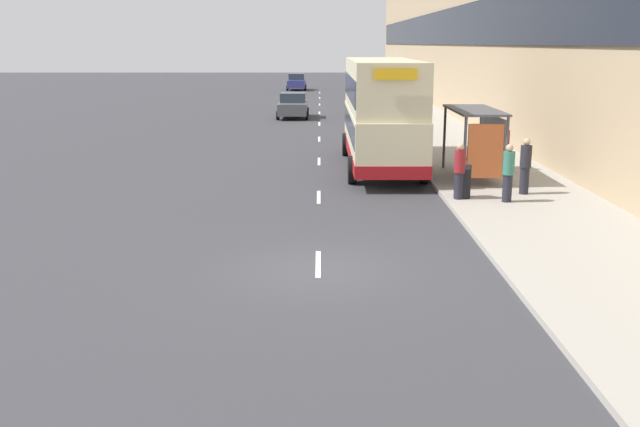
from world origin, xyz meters
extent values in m
plane|color=#38383D|center=(0.00, 0.00, 0.00)|extent=(220.00, 220.00, 0.00)
cube|color=#A39E93|center=(6.50, 38.50, 0.07)|extent=(5.00, 93.00, 0.14)
cube|color=tan|center=(10.50, 38.50, 6.72)|extent=(3.00, 93.00, 13.45)
cube|color=black|center=(8.96, 38.50, 6.05)|extent=(0.12, 89.28, 2.42)
cube|color=silver|center=(0.00, 0.45, 0.01)|extent=(0.12, 2.00, 0.01)
cube|color=silver|center=(0.00, 7.71, 0.01)|extent=(0.12, 2.00, 0.01)
cube|color=silver|center=(0.00, 14.97, 0.01)|extent=(0.12, 2.00, 0.01)
cube|color=silver|center=(0.00, 22.23, 0.01)|extent=(0.12, 2.00, 0.01)
cube|color=silver|center=(0.00, 29.49, 0.01)|extent=(0.12, 2.00, 0.01)
cube|color=silver|center=(0.00, 36.75, 0.01)|extent=(0.12, 2.00, 0.01)
cube|color=silver|center=(0.00, 44.01, 0.01)|extent=(0.12, 2.00, 0.01)
cube|color=silver|center=(0.00, 51.27, 0.01)|extent=(0.12, 2.00, 0.01)
cube|color=silver|center=(0.00, 58.53, 0.01)|extent=(0.12, 2.00, 0.01)
cube|color=#4C4C51|center=(5.60, 10.59, 2.58)|extent=(1.60, 4.20, 0.08)
cylinder|color=#4C4C51|center=(4.90, 8.59, 1.34)|extent=(0.10, 0.10, 2.40)
cylinder|color=#4C4C51|center=(4.90, 12.59, 1.34)|extent=(0.10, 0.10, 2.40)
cylinder|color=#4C4C51|center=(6.30, 8.59, 1.34)|extent=(0.10, 0.10, 2.40)
cylinder|color=#4C4C51|center=(6.30, 12.59, 1.34)|extent=(0.10, 0.10, 2.40)
cube|color=#99A8B2|center=(6.27, 10.59, 1.46)|extent=(0.04, 3.68, 1.92)
cube|color=#D86633|center=(5.60, 8.65, 1.39)|extent=(1.19, 0.10, 1.82)
cube|color=maroon|center=(5.85, 10.59, 0.59)|extent=(0.36, 2.80, 0.08)
cube|color=beige|center=(2.48, 13.22, 1.43)|extent=(2.55, 10.16, 1.85)
cube|color=beige|center=(2.48, 13.22, 3.33)|extent=(2.50, 9.85, 1.95)
cube|color=maroon|center=(2.48, 13.22, 0.72)|extent=(2.58, 10.21, 0.45)
cube|color=#2D3847|center=(2.48, 13.22, 1.79)|extent=(2.58, 9.55, 0.81)
cube|color=#2D3847|center=(2.48, 13.22, 3.23)|extent=(2.55, 9.55, 0.94)
cube|color=yellow|center=(2.48, 8.16, 3.95)|extent=(1.40, 0.08, 0.36)
cylinder|color=black|center=(1.20, 16.68, 0.50)|extent=(0.30, 1.00, 1.00)
cylinder|color=black|center=(3.75, 16.68, 0.50)|extent=(0.30, 1.00, 1.00)
cylinder|color=black|center=(1.20, 10.07, 0.50)|extent=(0.30, 1.00, 1.00)
cylinder|color=black|center=(3.75, 10.07, 0.50)|extent=(0.30, 1.00, 1.00)
cube|color=#4C5156|center=(-1.79, 33.27, 0.68)|extent=(1.90, 4.31, 0.76)
cube|color=#2D3847|center=(-1.79, 33.48, 1.37)|extent=(1.67, 2.07, 0.62)
cylinder|color=black|center=(-0.84, 31.93, 0.30)|extent=(0.20, 0.60, 0.60)
cylinder|color=black|center=(-2.74, 31.93, 0.30)|extent=(0.20, 0.60, 0.60)
cylinder|color=black|center=(-0.84, 34.60, 0.30)|extent=(0.20, 0.60, 0.60)
cylinder|color=black|center=(-2.74, 34.60, 0.30)|extent=(0.20, 0.60, 0.60)
cube|color=navy|center=(-2.48, 62.57, 0.70)|extent=(1.87, 4.22, 0.81)
cube|color=#2D3847|center=(-2.48, 62.78, 1.44)|extent=(1.65, 2.03, 0.66)
cylinder|color=black|center=(-1.55, 61.26, 0.30)|extent=(0.20, 0.60, 0.60)
cylinder|color=black|center=(-3.42, 61.26, 0.30)|extent=(0.20, 0.60, 0.60)
cylinder|color=black|center=(-1.55, 63.88, 0.30)|extent=(0.20, 0.60, 0.60)
cylinder|color=black|center=(-3.42, 63.88, 0.30)|extent=(0.20, 0.60, 0.60)
cylinder|color=#23232D|center=(5.82, 6.41, 0.57)|extent=(0.29, 0.29, 0.85)
cylinder|color=#337260|center=(5.82, 6.41, 1.35)|extent=(0.36, 0.36, 0.71)
sphere|color=tan|center=(5.82, 6.41, 1.82)|extent=(0.23, 0.23, 0.23)
cylinder|color=#23232D|center=(7.15, 12.11, 0.56)|extent=(0.29, 0.29, 0.84)
cylinder|color=maroon|center=(7.15, 12.11, 1.33)|extent=(0.35, 0.35, 0.70)
sphere|color=tan|center=(7.15, 12.11, 1.79)|extent=(0.23, 0.23, 0.23)
cylinder|color=#23232D|center=(6.68, 7.60, 0.57)|extent=(0.30, 0.30, 0.87)
cylinder|color=#26262D|center=(6.68, 7.60, 1.37)|extent=(0.36, 0.36, 0.72)
sphere|color=tan|center=(6.68, 7.60, 1.84)|extent=(0.23, 0.23, 0.23)
cylinder|color=#23232D|center=(4.41, 6.83, 0.56)|extent=(0.29, 0.29, 0.84)
cylinder|color=maroon|center=(4.41, 6.83, 1.33)|extent=(0.35, 0.35, 0.70)
sphere|color=tan|center=(4.41, 6.83, 1.79)|extent=(0.23, 0.23, 0.23)
cylinder|color=black|center=(4.55, 7.00, 0.61)|extent=(0.52, 0.52, 0.95)
cylinder|color=#2D2D33|center=(4.55, 7.00, 1.14)|extent=(0.55, 0.55, 0.10)
camera|label=1|loc=(0.04, -15.12, 4.92)|focal=40.00mm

